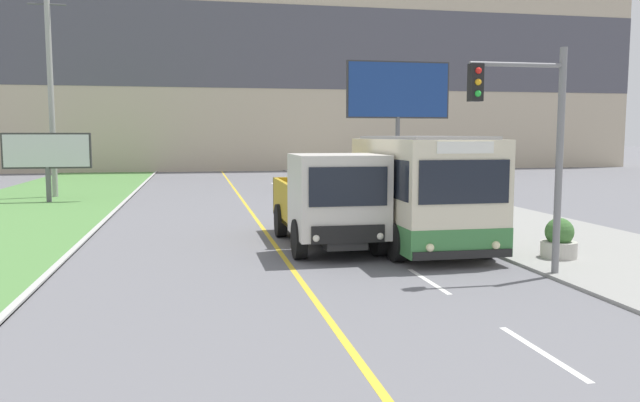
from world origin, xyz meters
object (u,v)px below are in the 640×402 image
object	(u,v)px
car_distant	(310,178)
utility_pole_far	(51,88)
billboard_small	(47,153)
billboard_large	(398,94)
planter_round_third	(438,206)
traffic_light_mast	(532,131)
dump_truck	(331,202)
planter_round_near	(559,240)
planter_round_second	(489,220)
city_bus	(421,192)

from	to	relation	value
car_distant	utility_pole_far	xyz separation A→B (m)	(-13.64, -1.56, 4.88)
car_distant	billboard_small	xyz separation A→B (m)	(-13.38, -4.15, 1.67)
billboard_large	planter_round_third	size ratio (longest dim) A/B	7.18
billboard_large	traffic_light_mast	bearing A→B (deg)	-100.16
dump_truck	car_distant	size ratio (longest dim) A/B	1.46
planter_round_third	planter_round_near	bearing A→B (deg)	-89.46
car_distant	planter_round_second	xyz separation A→B (m)	(2.62, -17.44, -0.17)
planter_round_second	dump_truck	bearing A→B (deg)	-164.84
car_distant	utility_pole_far	world-z (taller)	utility_pole_far
billboard_large	planter_round_second	size ratio (longest dim) A/B	7.12
dump_truck	planter_round_second	world-z (taller)	dump_truck
dump_truck	traffic_light_mast	distance (m)	5.78
billboard_large	billboard_small	size ratio (longest dim) A/B	1.80
utility_pole_far	billboard_small	size ratio (longest dim) A/B	2.77
billboard_small	planter_round_third	world-z (taller)	billboard_small
traffic_light_mast	billboard_small	world-z (taller)	traffic_light_mast
car_distant	billboard_small	world-z (taller)	billboard_small
dump_truck	car_distant	world-z (taller)	dump_truck
billboard_large	planter_round_third	xyz separation A→B (m)	(-1.92, -10.71, -4.92)
planter_round_near	planter_round_third	distance (m)	7.95
traffic_light_mast	dump_truck	bearing A→B (deg)	131.67
dump_truck	planter_round_third	bearing A→B (deg)	45.67
city_bus	dump_truck	size ratio (longest dim) A/B	0.93
utility_pole_far	traffic_light_mast	world-z (taller)	utility_pole_far
planter_round_second	planter_round_third	bearing A→B (deg)	91.92
utility_pole_far	planter_round_second	bearing A→B (deg)	-44.33
billboard_large	planter_round_near	bearing A→B (deg)	-95.64
planter_round_near	city_bus	bearing A→B (deg)	141.44
dump_truck	car_distant	bearing A→B (deg)	81.46
utility_pole_far	planter_round_near	size ratio (longest dim) A/B	10.78
traffic_light_mast	planter_round_second	distance (m)	6.47
car_distant	planter_round_third	size ratio (longest dim) A/B	4.30
traffic_light_mast	planter_round_near	distance (m)	3.64
billboard_small	planter_round_third	xyz separation A→B (m)	(15.87, -9.31, -1.84)
dump_truck	utility_pole_far	distance (m)	20.88
dump_truck	billboard_large	size ratio (longest dim) A/B	0.87
dump_truck	utility_pole_far	xyz separation A→B (m)	(-10.80, 17.36, 4.22)
city_bus	car_distant	size ratio (longest dim) A/B	1.36
planter_round_near	billboard_small	bearing A→B (deg)	132.73
car_distant	traffic_light_mast	world-z (taller)	traffic_light_mast
billboard_large	billboard_small	distance (m)	18.11
car_distant	dump_truck	bearing A→B (deg)	-98.54
billboard_small	billboard_large	bearing A→B (deg)	4.49
city_bus	utility_pole_far	xyz separation A→B (m)	(-13.33, 17.57, 3.97)
city_bus	dump_truck	bearing A→B (deg)	175.40
dump_truck	billboard_small	xyz separation A→B (m)	(-10.54, 14.77, 1.01)
utility_pole_far	planter_round_third	world-z (taller)	utility_pole_far
city_bus	billboard_large	xyz separation A→B (m)	(4.72, 16.37, 3.83)
planter_round_second	planter_round_near	bearing A→B (deg)	-90.85
utility_pole_far	billboard_large	size ratio (longest dim) A/B	1.54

